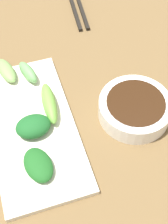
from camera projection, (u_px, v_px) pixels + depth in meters
The scene contains 9 objects.
tabletop at pixel (80, 125), 0.60m from camera, with size 2.10×2.10×0.02m, color brown.
sauce_bowl at pixel (135, 108), 0.58m from camera, with size 0.13×0.13×0.04m.
serving_plate at pixel (33, 127), 0.58m from camera, with size 0.15×0.31×0.01m, color silver.
broccoli_stalk_0 at pixel (49, 103), 0.58m from camera, with size 0.02×0.09×0.03m, color #6BAC40.
broccoli_stalk_1 at pixel (28, 72), 0.63m from camera, with size 0.02×0.06×0.03m, color #65A35B.
broccoli_stalk_2 at pixel (6, 71), 0.63m from camera, with size 0.03×0.07×0.02m, color #759E55.
broccoli_leafy_3 at pixel (33, 125), 0.55m from camera, with size 0.06×0.05×0.03m, color #1B5924.
broccoli_leafy_4 at pixel (38, 165), 0.51m from camera, with size 0.04×0.07×0.02m, color #1C5A20.
chopsticks at pixel (75, 0), 0.80m from camera, with size 0.05×0.23×0.01m.
Camera 1 is at (0.09, 0.31, 0.51)m, focal length 51.03 mm.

